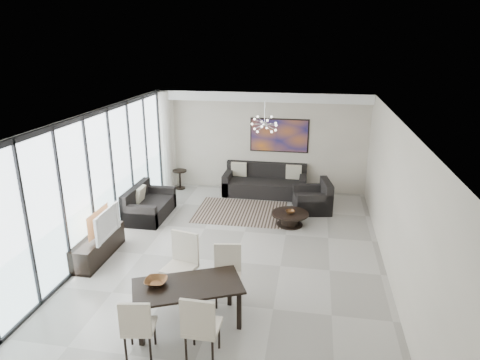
% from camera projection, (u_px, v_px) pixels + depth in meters
% --- Properties ---
extents(room_shell, '(6.00, 9.00, 2.90)m').
position_uv_depth(room_shell, '(256.00, 196.00, 8.11)').
color(room_shell, '#A8A39B').
rests_on(room_shell, ground).
extents(window_wall, '(0.37, 8.95, 2.90)m').
position_uv_depth(window_wall, '(94.00, 185.00, 8.64)').
color(window_wall, silver).
rests_on(window_wall, floor).
extents(soffit, '(5.98, 0.40, 0.26)m').
position_uv_depth(soffit, '(262.00, 96.00, 11.78)').
color(soffit, white).
rests_on(soffit, room_shell).
extents(painting, '(1.68, 0.04, 0.98)m').
position_uv_depth(painting, '(279.00, 136.00, 12.21)').
color(painting, '#C0601A').
rests_on(painting, room_shell).
extents(chandelier, '(0.66, 0.66, 0.71)m').
position_uv_depth(chandelier, '(265.00, 124.00, 10.18)').
color(chandelier, silver).
rests_on(chandelier, room_shell).
extents(rug, '(2.32, 1.79, 0.01)m').
position_uv_depth(rug, '(241.00, 212.00, 11.12)').
color(rug, black).
rests_on(rug, floor).
extents(coffee_table, '(0.90, 0.90, 0.31)m').
position_uv_depth(coffee_table, '(290.00, 218.00, 10.29)').
color(coffee_table, black).
rests_on(coffee_table, floor).
extents(bowl_coffee, '(0.27, 0.27, 0.07)m').
position_uv_depth(bowl_coffee, '(290.00, 212.00, 10.22)').
color(bowl_coffee, brown).
rests_on(bowl_coffee, coffee_table).
extents(sofa_main, '(2.34, 0.96, 0.85)m').
position_uv_depth(sofa_main, '(265.00, 184.00, 12.33)').
color(sofa_main, black).
rests_on(sofa_main, floor).
extents(loveseat, '(0.88, 1.56, 0.78)m').
position_uv_depth(loveseat, '(148.00, 207.00, 10.76)').
color(loveseat, black).
rests_on(loveseat, floor).
extents(armchair, '(1.06, 1.10, 0.80)m').
position_uv_depth(armchair, '(314.00, 200.00, 11.15)').
color(armchair, black).
rests_on(armchair, floor).
extents(side_table, '(0.42, 0.42, 0.58)m').
position_uv_depth(side_table, '(180.00, 176.00, 12.72)').
color(side_table, black).
rests_on(side_table, floor).
extents(tv_console, '(0.44, 1.57, 0.49)m').
position_uv_depth(tv_console, '(98.00, 246.00, 8.75)').
color(tv_console, black).
rests_on(tv_console, floor).
extents(television, '(0.15, 1.01, 0.58)m').
position_uv_depth(television, '(103.00, 223.00, 8.56)').
color(television, gray).
rests_on(television, tv_console).
extents(dining_table, '(1.86, 1.45, 0.69)m').
position_uv_depth(dining_table, '(188.00, 290.00, 6.60)').
color(dining_table, black).
rests_on(dining_table, floor).
extents(dining_chair_sw, '(0.51, 0.51, 0.95)m').
position_uv_depth(dining_chair_sw, '(137.00, 324.00, 5.91)').
color(dining_chair_sw, beige).
rests_on(dining_chair_sw, floor).
extents(dining_chair_se, '(0.49, 0.49, 1.05)m').
position_uv_depth(dining_chair_se, '(200.00, 324.00, 5.82)').
color(dining_chair_se, beige).
rests_on(dining_chair_se, floor).
extents(dining_chair_nw, '(0.61, 0.61, 1.12)m').
position_uv_depth(dining_chair_nw, '(182.00, 259.00, 7.44)').
color(dining_chair_nw, beige).
rests_on(dining_chair_nw, floor).
extents(dining_chair_ne, '(0.53, 0.53, 1.00)m').
position_uv_depth(dining_chair_ne, '(228.00, 269.00, 7.24)').
color(dining_chair_ne, beige).
rests_on(dining_chair_ne, floor).
extents(bowl_dining, '(0.36, 0.36, 0.08)m').
position_uv_depth(bowl_dining, '(156.00, 282.00, 6.59)').
color(bowl_dining, brown).
rests_on(bowl_dining, dining_table).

